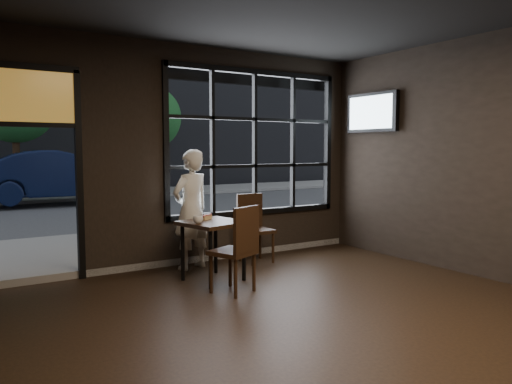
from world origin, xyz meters
TOP-DOWN VIEW (x-y plane):
  - floor at (0.00, 0.00)m, footprint 6.00×7.00m
  - window_frame at (1.20, 3.50)m, footprint 3.06×0.12m
  - stained_transom at (-2.10, 3.50)m, footprint 1.20×0.06m
  - street_asphalt at (0.00, 24.00)m, footprint 60.00×41.00m
  - building_across at (0.00, 23.00)m, footprint 28.00×12.00m
  - cafe_table at (-0.09, 2.47)m, footprint 0.86×0.86m
  - chair_near at (-0.14, 1.87)m, footprint 0.59×0.59m
  - chair_window at (0.96, 3.06)m, footprint 0.44×0.44m
  - man at (-0.05, 3.22)m, footprint 0.71×0.57m
  - hotdog at (-0.09, 2.65)m, footprint 0.21×0.17m
  - cup at (-0.34, 2.39)m, footprint 0.16×0.16m
  - tv at (2.93, 2.68)m, footprint 0.12×1.07m
  - navy_car at (0.05, 12.71)m, footprint 4.83×1.96m
  - tree_left at (-0.92, 14.58)m, footprint 2.67×2.67m
  - tree_right at (3.57, 14.56)m, footprint 2.36×2.36m

SIDE VIEW (x-z plane):
  - street_asphalt at x=0.00m, z-range -0.04..0.00m
  - floor at x=0.00m, z-range -0.02..0.00m
  - cafe_table at x=-0.09m, z-range 0.00..0.78m
  - chair_window at x=0.96m, z-range 0.00..1.02m
  - chair_near at x=-0.14m, z-range 0.00..1.04m
  - hotdog at x=-0.09m, z-range 0.78..0.84m
  - cup at x=-0.34m, z-range 0.78..0.87m
  - man at x=-0.05m, z-range 0.00..1.69m
  - navy_car at x=0.05m, z-range 0.10..1.66m
  - window_frame at x=1.20m, z-range 0.66..2.94m
  - tv at x=2.93m, z-range 1.97..2.60m
  - stained_transom at x=-2.10m, z-range 2.00..2.70m
  - tree_right at x=3.57m, z-range 0.82..4.85m
  - tree_left at x=-0.92m, z-range 0.93..5.49m
  - building_across at x=0.00m, z-range 0.00..15.00m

